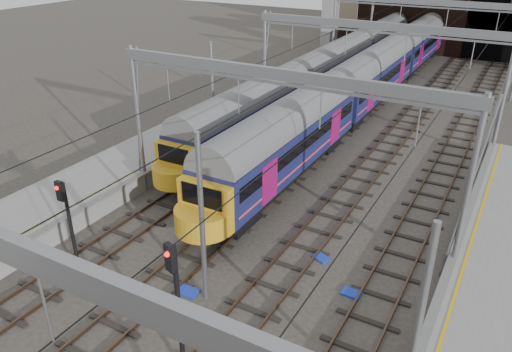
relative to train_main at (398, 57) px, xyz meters
The scene contains 12 objects.
ground 37.05m from the train_main, 86.90° to the right, with size 160.00×160.00×0.00m, color #38332D.
platform_left 35.42m from the train_main, 103.37° to the right, with size 4.32×55.00×1.12m.
tracks 22.14m from the train_main, 84.78° to the right, with size 14.40×80.00×0.22m.
overhead_line 16.08m from the train_main, 82.61° to the right, with size 16.80×80.00×8.00m.
retaining_wall 15.51m from the train_main, 77.24° to the left, with size 28.00×2.75×9.00m.
train_main is the anchor object (origin of this frame).
train_second 7.63m from the train_main, 121.64° to the right, with size 2.59×44.93×4.52m.
signal_near_left 36.56m from the train_main, 95.41° to the right, with size 0.32×0.45×4.50m.
signal_near_centre 38.48m from the train_main, 84.90° to the right, with size 0.39×0.47×5.03m.
equip_cover_a 30.75m from the train_main, 80.69° to the right, with size 0.74×0.52×0.09m, color #1836BA.
equip_cover_b 35.13m from the train_main, 88.05° to the right, with size 0.85×0.60×0.10m, color #1836BA.
equip_cover_c 32.74m from the train_main, 77.69° to the right, with size 0.77×0.55×0.09m, color #1836BA.
Camera 1 is at (9.36, -10.66, 12.99)m, focal length 35.00 mm.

